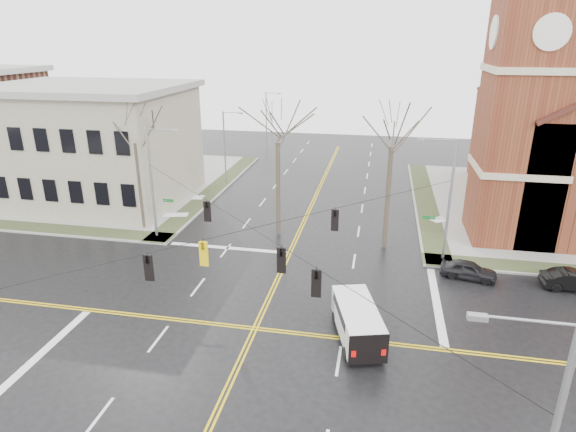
% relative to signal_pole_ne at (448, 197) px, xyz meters
% --- Properties ---
extents(ground, '(120.00, 120.00, 0.00)m').
position_rel_signal_pole_ne_xyz_m(ground, '(-11.32, -11.50, -4.95)').
color(ground, black).
rests_on(ground, ground).
extents(sidewalks, '(80.00, 80.00, 0.17)m').
position_rel_signal_pole_ne_xyz_m(sidewalks, '(-11.32, -11.50, -4.87)').
color(sidewalks, gray).
rests_on(sidewalks, ground).
extents(road_markings, '(100.00, 100.00, 0.01)m').
position_rel_signal_pole_ne_xyz_m(road_markings, '(-11.32, -11.50, -4.94)').
color(road_markings, gold).
rests_on(road_markings, ground).
extents(civic_building_a, '(18.00, 14.00, 11.00)m').
position_rel_signal_pole_ne_xyz_m(civic_building_a, '(-33.32, 8.50, 0.55)').
color(civic_building_a, gray).
rests_on(civic_building_a, ground).
extents(signal_pole_ne, '(2.75, 0.22, 9.00)m').
position_rel_signal_pole_ne_xyz_m(signal_pole_ne, '(0.00, 0.00, 0.00)').
color(signal_pole_ne, gray).
rests_on(signal_pole_ne, ground).
extents(signal_pole_nw, '(2.75, 0.22, 9.00)m').
position_rel_signal_pole_ne_xyz_m(signal_pole_nw, '(-22.64, 0.00, 0.00)').
color(signal_pole_nw, gray).
rests_on(signal_pole_nw, ground).
extents(span_wires, '(23.02, 23.02, 0.03)m').
position_rel_signal_pole_ne_xyz_m(span_wires, '(-11.32, -11.50, 1.25)').
color(span_wires, black).
rests_on(span_wires, ground).
extents(traffic_signals, '(8.21, 8.26, 1.30)m').
position_rel_signal_pole_ne_xyz_m(traffic_signals, '(-11.32, -12.17, 0.50)').
color(traffic_signals, black).
rests_on(traffic_signals, ground).
extents(streetlight_north_a, '(2.30, 0.20, 8.00)m').
position_rel_signal_pole_ne_xyz_m(streetlight_north_a, '(-21.97, 16.50, -0.48)').
color(streetlight_north_a, gray).
rests_on(streetlight_north_a, ground).
extents(streetlight_north_b, '(2.30, 0.20, 8.00)m').
position_rel_signal_pole_ne_xyz_m(streetlight_north_b, '(-21.97, 36.50, -0.48)').
color(streetlight_north_b, gray).
rests_on(streetlight_north_b, ground).
extents(cargo_van, '(3.37, 5.57, 1.99)m').
position_rel_signal_pole_ne_xyz_m(cargo_van, '(-5.60, -11.18, -3.77)').
color(cargo_van, white).
rests_on(cargo_van, ground).
extents(parked_car_a, '(3.95, 2.24, 1.27)m').
position_rel_signal_pole_ne_xyz_m(parked_car_a, '(1.58, -2.67, -4.32)').
color(parked_car_a, black).
rests_on(parked_car_a, ground).
extents(parked_car_b, '(4.06, 1.58, 1.32)m').
position_rel_signal_pole_ne_xyz_m(parked_car_b, '(8.15, -2.99, -4.29)').
color(parked_car_b, black).
rests_on(parked_car_b, ground).
extents(tree_nw_far, '(4.00, 4.00, 11.11)m').
position_rel_signal_pole_ne_xyz_m(tree_nw_far, '(-24.73, 1.62, 3.09)').
color(tree_nw_far, '#372C23').
rests_on(tree_nw_far, ground).
extents(tree_nw_near, '(4.00, 4.00, 11.54)m').
position_rel_signal_pole_ne_xyz_m(tree_nw_near, '(-12.99, 2.65, 3.40)').
color(tree_nw_near, '#372C23').
rests_on(tree_nw_near, ground).
extents(tree_ne, '(4.00, 4.00, 11.91)m').
position_rel_signal_pole_ne_xyz_m(tree_ne, '(-4.16, 1.63, 3.66)').
color(tree_ne, '#372C23').
rests_on(tree_ne, ground).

